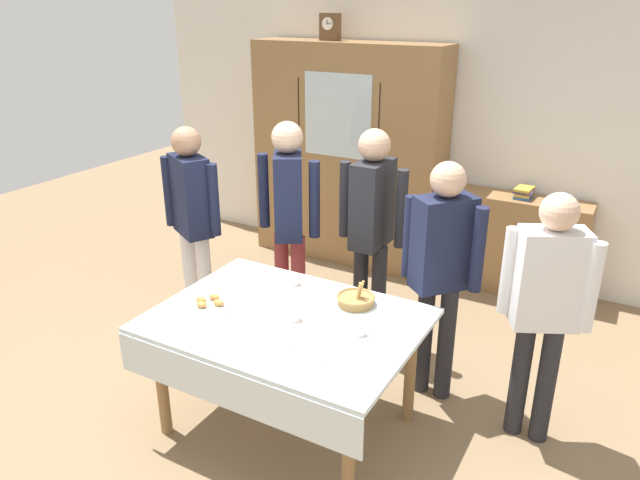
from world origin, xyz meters
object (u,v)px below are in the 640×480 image
Objects in this scene: bookshelf_low at (517,245)px; bread_basket at (356,299)px; person_beside_shelf at (289,210)px; person_behind_table_right at (441,261)px; tea_cup_mid_right at (359,331)px; person_behind_table_left at (192,210)px; person_near_right_end at (372,220)px; dining_table at (284,336)px; person_by_cabinet at (546,298)px; wall_cabinet at (348,156)px; book_stack at (524,193)px; tea_cup_center at (294,282)px; spoon_center at (316,362)px; pastry_plate at (210,303)px; spoon_mid_right at (286,344)px; mantel_clock at (330,27)px; tea_cup_near_left at (295,317)px.

bookshelf_low is 2.34m from bread_basket.
person_beside_shelf reaches higher than person_behind_table_right.
person_beside_shelf is (-1.04, 0.93, 0.25)m from tea_cup_mid_right.
person_behind_table_left is at bearing -178.13° from person_behind_table_right.
person_beside_shelf is (-0.61, -0.15, 0.01)m from person_near_right_end.
dining_table is 1.51m from person_by_cabinet.
wall_cabinet is 2.52m from bread_basket.
person_behind_table_right reaches higher than dining_table.
book_stack is 2.43m from tea_cup_center.
person_by_cabinet is (1.29, -0.47, -0.09)m from person_near_right_end.
tea_cup_center is at bearing 128.76° from spoon_center.
wall_cabinet is 17.95× the size of spoon_center.
tea_cup_center is 0.75m from person_beside_shelf.
tea_cup_center is at bearing -113.63° from book_stack.
bread_basket is 1.62m from person_behind_table_left.
bookshelf_low is 4.17× the size of pastry_plate.
wall_cabinet is 1.30× the size of person_behind_table_left.
spoon_mid_right is 0.08× the size of person_by_cabinet.
mantel_clock is at bearing 113.09° from dining_table.
mantel_clock reaches higher than person_near_right_end.
wall_cabinet is 2.70m from pastry_plate.
pastry_plate is (-0.49, -0.06, 0.12)m from dining_table.
wall_cabinet reaches higher than tea_cup_center.
bookshelf_low is 2.22m from person_beside_shelf.
person_by_cabinet is (0.53, -1.96, 0.49)m from bookshelf_low.
spoon_center is at bearing -104.82° from person_behind_table_right.
wall_cabinet is at bearing 78.11° from person_behind_table_left.
person_behind_table_right is at bearing 50.31° from dining_table.
tea_cup_near_left is 1.09× the size of spoon_mid_right.
bookshelf_low is 1.77m from person_near_right_end.
dining_table is 1.32× the size of bookshelf_low.
person_behind_table_left is at bearing -137.47° from book_stack.
spoon_center reaches higher than dining_table.
spoon_center is at bearing -51.24° from tea_cup_center.
person_beside_shelf is (-0.10, 1.06, 0.26)m from pastry_plate.
tea_cup_near_left reaches higher than spoon_mid_right.
person_behind_table_right is (0.85, 0.38, 0.19)m from tea_cup_center.
tea_cup_near_left is 1.19m from person_beside_shelf.
bread_basket is at bearing -57.92° from mantel_clock.
pastry_plate is 1.96m from person_by_cabinet.
mantel_clock is 3.56m from spoon_center.
pastry_plate is 0.66m from spoon_mid_right.
bookshelf_low reaches higher than dining_table.
spoon_mid_right is 1.44m from person_beside_shelf.
tea_cup_near_left and tea_cup_mid_right have the same top height.
person_behind_table_right reaches higher than spoon_center.
book_stack is 0.88× the size of bread_basket.
tea_cup_mid_right is at bearing -105.84° from person_behind_table_right.
person_by_cabinet is at bearing 45.72° from spoon_center.
dining_table is at bearing -171.48° from tea_cup_mid_right.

